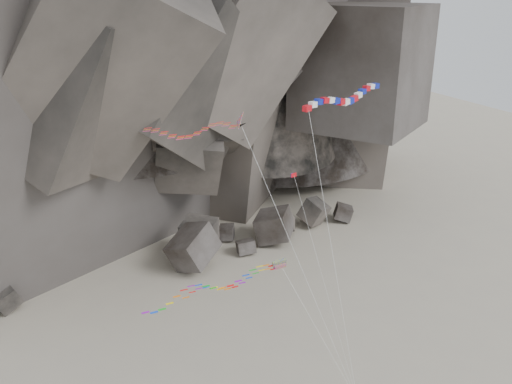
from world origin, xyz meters
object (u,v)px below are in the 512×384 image
delta_kite (189,130)px  parafoil_kite (209,287)px  banner_kite (344,99)px  pennant_kite (308,228)px

delta_kite → parafoil_kite: (1.11, -0.42, -15.28)m
banner_kite → parafoil_kite: banner_kite is taller
banner_kite → parafoil_kite: 23.34m
delta_kite → pennant_kite: delta_kite is taller
delta_kite → banner_kite: bearing=31.3°
banner_kite → parafoil_kite: size_ratio=1.47×
delta_kite → pennant_kite: (10.78, -2.23, -10.59)m
banner_kite → pennant_kite: banner_kite is taller
banner_kite → pennant_kite: size_ratio=1.23×
parafoil_kite → pennant_kite: size_ratio=0.84×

